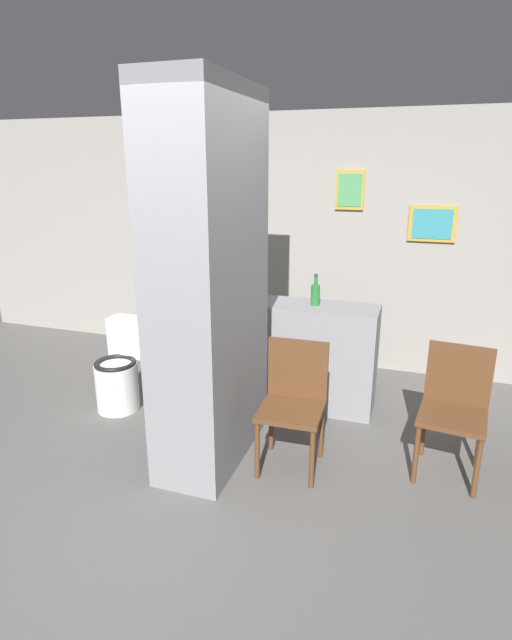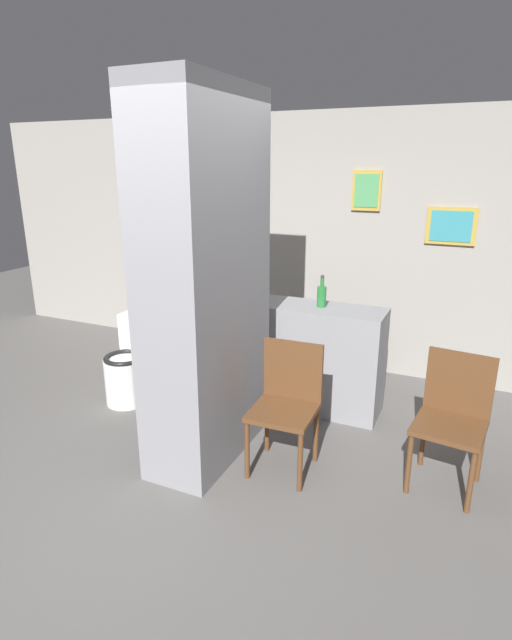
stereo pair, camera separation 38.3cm
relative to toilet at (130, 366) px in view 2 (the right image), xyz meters
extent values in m
plane|color=#5B5956|center=(1.02, -0.98, -0.33)|extent=(14.00, 14.00, 0.00)
cube|color=gray|center=(1.02, 1.65, 0.97)|extent=(8.00, 0.06, 2.60)
cube|color=#B79338|center=(-0.58, 1.60, 1.37)|extent=(0.36, 0.02, 0.48)
cube|color=#B24C8C|center=(-0.58, 1.59, 1.37)|extent=(0.30, 0.01, 0.39)
cube|color=#B79338|center=(2.52, 1.60, 1.22)|extent=(0.44, 0.02, 0.34)
cube|color=teal|center=(2.52, 1.59, 1.22)|extent=(0.36, 0.01, 0.28)
cube|color=#B79338|center=(1.72, 1.60, 1.52)|extent=(0.28, 0.02, 0.38)
cube|color=#4C9959|center=(1.72, 1.59, 1.52)|extent=(0.23, 0.01, 0.31)
cube|color=gray|center=(1.09, -0.43, 0.97)|extent=(0.49, 1.11, 2.60)
cylinder|color=black|center=(0.83, -0.65, 1.22)|extent=(0.03, 0.40, 0.40)
cylinder|color=red|center=(0.81, -0.65, 1.22)|extent=(0.01, 0.07, 0.07)
cube|color=gray|center=(1.58, 0.57, 0.14)|extent=(1.17, 0.44, 0.94)
cylinder|color=white|center=(0.00, -0.07, -0.12)|extent=(0.37, 0.37, 0.42)
torus|color=black|center=(0.00, -0.07, 0.10)|extent=(0.36, 0.36, 0.04)
cube|color=white|center=(0.00, 0.18, 0.27)|extent=(0.34, 0.20, 0.36)
cylinder|color=brown|center=(1.51, -0.66, -0.11)|extent=(0.04, 0.04, 0.44)
cylinder|color=brown|center=(1.89, -0.64, -0.11)|extent=(0.04, 0.04, 0.44)
cylinder|color=brown|center=(1.49, -0.28, -0.11)|extent=(0.04, 0.04, 0.44)
cylinder|color=brown|center=(1.87, -0.26, -0.11)|extent=(0.04, 0.04, 0.44)
cube|color=brown|center=(1.69, -0.46, 0.12)|extent=(0.45, 0.45, 0.04)
cube|color=brown|center=(1.68, -0.26, 0.36)|extent=(0.44, 0.05, 0.44)
cylinder|color=brown|center=(2.54, -0.36, -0.11)|extent=(0.04, 0.04, 0.44)
cylinder|color=brown|center=(2.92, -0.41, -0.11)|extent=(0.04, 0.04, 0.44)
cylinder|color=brown|center=(2.59, 0.02, -0.11)|extent=(0.04, 0.04, 0.44)
cylinder|color=brown|center=(2.97, -0.03, -0.11)|extent=(0.04, 0.04, 0.44)
cube|color=brown|center=(2.75, -0.19, 0.12)|extent=(0.48, 0.48, 0.04)
cube|color=brown|center=(2.78, 0.01, 0.36)|extent=(0.44, 0.08, 0.44)
torus|color=black|center=(0.06, 0.80, 0.01)|extent=(0.67, 0.04, 0.67)
torus|color=black|center=(1.15, 0.80, 0.01)|extent=(0.67, 0.04, 0.67)
cylinder|color=#266633|center=(0.61, 0.80, 0.18)|extent=(1.00, 0.04, 0.04)
cylinder|color=#266633|center=(0.33, 0.80, 0.18)|extent=(0.03, 0.03, 0.35)
cylinder|color=#266633|center=(1.09, 0.80, 0.18)|extent=(0.03, 0.03, 0.32)
cube|color=black|center=(0.33, 0.80, 0.37)|extent=(0.16, 0.06, 0.04)
cylinder|color=#262626|center=(1.09, 0.80, 0.34)|extent=(0.03, 0.42, 0.03)
cylinder|color=#267233|center=(1.62, 0.58, 0.69)|extent=(0.08, 0.08, 0.18)
cylinder|color=#267233|center=(1.62, 0.58, 0.82)|extent=(0.03, 0.03, 0.08)
sphere|color=#333333|center=(1.62, 0.58, 0.87)|extent=(0.03, 0.03, 0.03)
camera|label=1|loc=(2.45, -3.50, 1.77)|focal=28.00mm
camera|label=2|loc=(2.81, -3.36, 1.77)|focal=28.00mm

